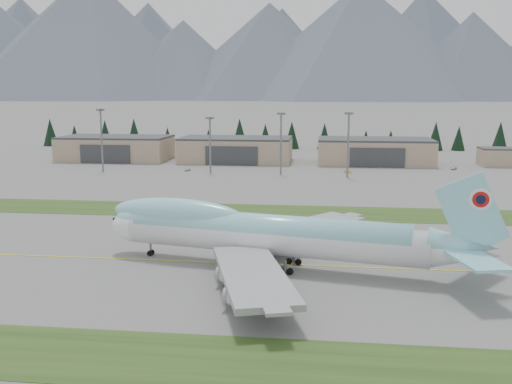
# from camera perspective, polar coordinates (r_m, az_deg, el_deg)

# --- Properties ---
(ground) EXTENTS (7000.00, 7000.00, 0.00)m
(ground) POSITION_cam_1_polar(r_m,az_deg,el_deg) (104.82, -6.40, -6.92)
(ground) COLOR slate
(ground) RESTS_ON ground
(grass_strip_near) EXTENTS (400.00, 14.00, 0.08)m
(grass_strip_near) POSITION_cam_1_polar(r_m,az_deg,el_deg) (70.81, -13.65, -15.70)
(grass_strip_near) COLOR #284318
(grass_strip_near) RESTS_ON ground
(grass_strip_far) EXTENTS (400.00, 18.00, 0.08)m
(grass_strip_far) POSITION_cam_1_polar(r_m,az_deg,el_deg) (147.63, -2.44, -1.90)
(grass_strip_far) COLOR #284318
(grass_strip_far) RESTS_ON ground
(taxiway_line_main) EXTENTS (400.00, 0.40, 0.02)m
(taxiway_line_main) POSITION_cam_1_polar(r_m,az_deg,el_deg) (104.82, -6.40, -6.92)
(taxiway_line_main) COLOR yellow
(taxiway_line_main) RESTS_ON ground
(boeing_747_freighter) EXTENTS (70.53, 59.39, 18.50)m
(boeing_747_freighter) POSITION_cam_1_polar(r_m,az_deg,el_deg) (99.29, 1.16, -4.16)
(boeing_747_freighter) COLOR white
(boeing_747_freighter) RESTS_ON ground
(hangar_left) EXTENTS (48.00, 26.60, 10.80)m
(hangar_left) POSITION_cam_1_polar(r_m,az_deg,el_deg) (265.67, -13.84, 4.29)
(hangar_left) COLOR tan
(hangar_left) RESTS_ON ground
(hangar_center) EXTENTS (48.00, 26.60, 10.80)m
(hangar_center) POSITION_cam_1_polar(r_m,az_deg,el_deg) (251.68, -2.00, 4.27)
(hangar_center) COLOR tan
(hangar_center) RESTS_ON ground
(hangar_right) EXTENTS (48.00, 26.60, 10.80)m
(hangar_right) POSITION_cam_1_polar(r_m,az_deg,el_deg) (249.69, 11.77, 4.02)
(hangar_right) COLOR tan
(hangar_right) RESTS_ON ground
(control_shed) EXTENTS (14.00, 12.00, 7.60)m
(control_shed) POSITION_cam_1_polar(r_m,az_deg,el_deg) (257.22, 22.98, 3.25)
(control_shed) COLOR tan
(control_shed) RESTS_ON ground
(floodlight_masts) EXTENTS (96.46, 8.00, 24.05)m
(floodlight_masts) POSITION_cam_1_polar(r_m,az_deg,el_deg) (211.95, -2.38, 6.07)
(floodlight_masts) COLOR slate
(floodlight_masts) RESTS_ON ground
(service_vehicle_a) EXTENTS (1.85, 3.73, 1.22)m
(service_vehicle_a) POSITION_cam_1_polar(r_m,az_deg,el_deg) (224.08, -6.86, 2.11)
(service_vehicle_a) COLOR silver
(service_vehicle_a) RESTS_ON ground
(service_vehicle_b) EXTENTS (3.33, 2.75, 1.07)m
(service_vehicle_b) POSITION_cam_1_polar(r_m,az_deg,el_deg) (219.89, 9.17, 1.91)
(service_vehicle_b) COLOR gold
(service_vehicle_b) RESTS_ON ground
(service_vehicle_c) EXTENTS (3.35, 4.39, 1.18)m
(service_vehicle_c) POSITION_cam_1_polar(r_m,az_deg,el_deg) (239.66, 19.16, 2.14)
(service_vehicle_c) COLOR #B8B7BC
(service_vehicle_c) RESTS_ON ground
(conifer_belt) EXTENTS (272.46, 13.95, 16.21)m
(conifer_belt) POSITION_cam_1_polar(r_m,az_deg,el_deg) (312.07, 0.79, 5.70)
(conifer_belt) COLOR black
(conifer_belt) RESTS_ON ground
(mountain_ridge_front) EXTENTS (4278.75, 1198.15, 519.04)m
(mountain_ridge_front) POSITION_cam_1_polar(r_m,az_deg,el_deg) (2313.83, 2.35, 14.77)
(mountain_ridge_front) COLOR #46515D
(mountain_ridge_front) RESTS_ON ground
(mountain_ridge_rear) EXTENTS (4498.15, 1066.80, 533.40)m
(mountain_ridge_rear) POSITION_cam_1_polar(r_m,az_deg,el_deg) (3008.36, 9.03, 14.27)
(mountain_ridge_rear) COLOR #46515D
(mountain_ridge_rear) RESTS_ON ground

